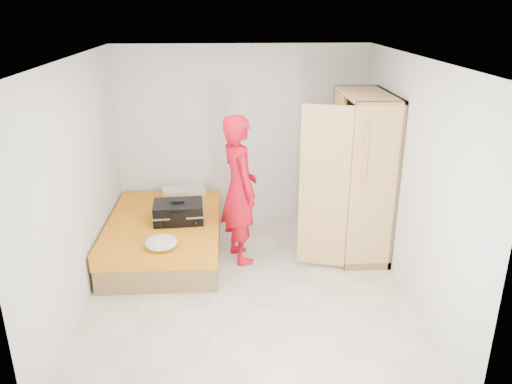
{
  "coord_description": "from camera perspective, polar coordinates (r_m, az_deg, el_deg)",
  "views": [
    {
      "loc": [
        -0.18,
        -5.06,
        3.1
      ],
      "look_at": [
        0.12,
        0.49,
        1.0
      ],
      "focal_mm": 35.0,
      "sensor_mm": 36.0,
      "label": 1
    }
  ],
  "objects": [
    {
      "name": "suitcase",
      "position": [
        6.42,
        -8.86,
        -2.27
      ],
      "size": [
        0.67,
        0.52,
        0.28
      ],
      "rotation": [
        0.0,
        0.0,
        0.08
      ],
      "color": "black",
      "rests_on": "bed"
    },
    {
      "name": "person",
      "position": [
        6.18,
        -1.93,
        0.28
      ],
      "size": [
        0.65,
        0.8,
        1.89
      ],
      "primitive_type": "imported",
      "rotation": [
        0.0,
        0.0,
        1.9
      ],
      "color": "red",
      "rests_on": "ground"
    },
    {
      "name": "room",
      "position": [
        5.38,
        -1.01,
        1.12
      ],
      "size": [
        4.0,
        4.02,
        2.6
      ],
      "color": "beige",
      "rests_on": "ground"
    },
    {
      "name": "pillow",
      "position": [
        7.31,
        -8.27,
        0.06
      ],
      "size": [
        0.65,
        0.44,
        0.11
      ],
      "primitive_type": "cube",
      "rotation": [
        0.0,
        0.0,
        0.26
      ],
      "color": "silver",
      "rests_on": "bed"
    },
    {
      "name": "round_cushion",
      "position": [
        5.78,
        -10.8,
        -5.68
      ],
      "size": [
        0.37,
        0.37,
        0.14
      ],
      "primitive_type": "ellipsoid",
      "color": "silver",
      "rests_on": "bed"
    },
    {
      "name": "bed",
      "position": [
        6.67,
        -10.34,
        -4.98
      ],
      "size": [
        1.42,
        2.02,
        0.5
      ],
      "color": "olive",
      "rests_on": "ground"
    },
    {
      "name": "wardrobe",
      "position": [
        6.5,
        11.61,
        1.38
      ],
      "size": [
        1.15,
        1.2,
        2.1
      ],
      "color": "tan",
      "rests_on": "ground"
    }
  ]
}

